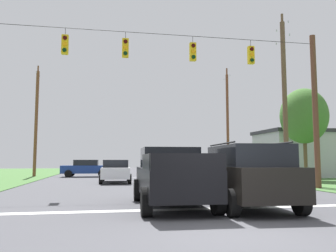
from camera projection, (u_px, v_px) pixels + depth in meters
ground_plane at (234, 233)px, 7.16m from camera, size 120.00×120.00×0.00m
stop_bar_stripe at (193, 209)px, 10.62m from camera, size 14.50×0.45×0.01m
lane_dash_0 at (162, 191)px, 16.50m from camera, size 2.50×0.15×0.01m
lane_dash_1 at (145, 182)px, 23.83m from camera, size 2.50×0.15×0.01m
lane_dash_2 at (137, 177)px, 29.87m from camera, size 2.50×0.15×0.01m
overhead_signal_span at (162, 96)px, 17.13m from camera, size 17.16×0.31×8.41m
pickup_truck at (171, 177)px, 11.32m from camera, size 2.39×5.45×1.95m
suv_black at (246, 175)px, 10.93m from camera, size 2.43×4.90×2.05m
distant_car_crossing_white at (116, 171)px, 22.98m from camera, size 2.14×4.36×1.52m
distant_car_oncoming at (86, 168)px, 30.65m from camera, size 4.36×2.14×1.52m
utility_pole_mid_right at (285, 97)px, 22.22m from camera, size 0.31×1.82×11.22m
utility_pole_far_right at (228, 122)px, 33.66m from camera, size 0.26×1.77×10.66m
utility_pole_mid_left at (36, 121)px, 31.56m from camera, size 0.29×1.57×10.33m
tree_roadside_left at (304, 116)px, 25.63m from camera, size 3.50×3.50×6.88m
roadside_store at (334, 154)px, 31.16m from camera, size 13.71×6.44×5.54m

